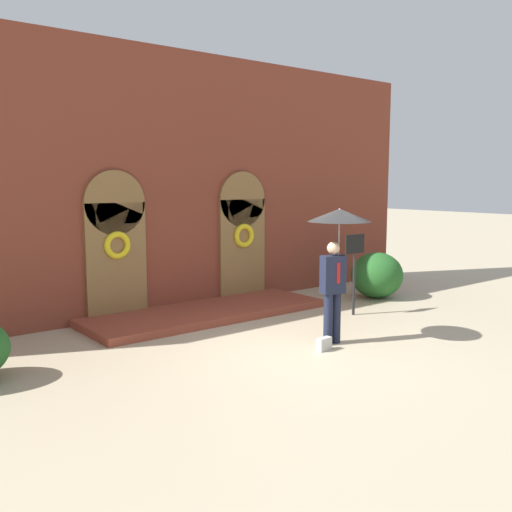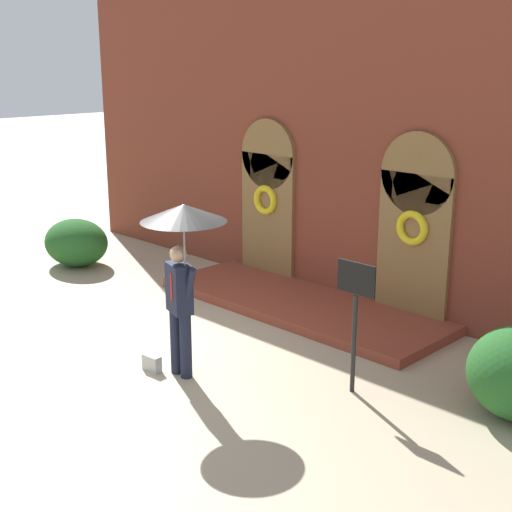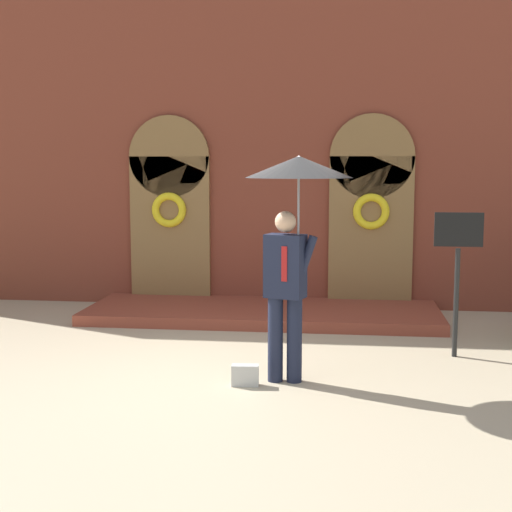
# 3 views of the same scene
# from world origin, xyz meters

# --- Properties ---
(ground_plane) EXTENTS (80.00, 80.00, 0.00)m
(ground_plane) POSITION_xyz_m (0.00, 0.00, 0.00)
(ground_plane) COLOR tan
(building_facade) EXTENTS (14.00, 2.30, 5.60)m
(building_facade) POSITION_xyz_m (-0.00, 4.15, 2.68)
(building_facade) COLOR brown
(building_facade) RESTS_ON ground
(person_with_umbrella) EXTENTS (1.10, 1.10, 2.36)m
(person_with_umbrella) POSITION_xyz_m (0.68, -0.02, 1.91)
(person_with_umbrella) COLOR #191E33
(person_with_umbrella) RESTS_ON ground
(handbag) EXTENTS (0.29, 0.14, 0.22)m
(handbag) POSITION_xyz_m (0.19, -0.22, 0.11)
(handbag) COLOR #B7B7B2
(handbag) RESTS_ON ground
(sign_post) EXTENTS (0.56, 0.06, 1.72)m
(sign_post) POSITION_xyz_m (2.51, 1.21, 1.16)
(sign_post) COLOR black
(sign_post) RESTS_ON ground
(shrub_left) EXTENTS (1.44, 1.18, 0.96)m
(shrub_left) POSITION_xyz_m (-5.00, 1.81, 0.48)
(shrub_left) COLOR #235B23
(shrub_left) RESTS_ON ground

